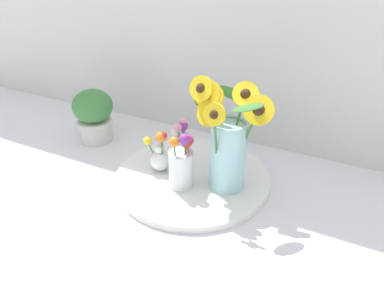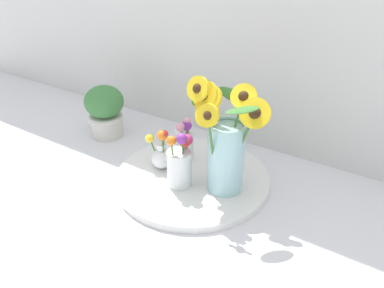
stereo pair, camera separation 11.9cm
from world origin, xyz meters
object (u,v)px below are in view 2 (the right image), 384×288
object	(u,v)px
serving_tray	(192,178)
potted_plant	(105,110)
vase_small_center	(180,164)
vase_bulb_right	(161,154)
vase_small_back	(184,140)
mason_jar_sunflowers	(225,145)

from	to	relation	value
serving_tray	potted_plant	bearing A→B (deg)	169.09
vase_small_center	vase_bulb_right	xyz separation A→B (m)	(-0.11, 0.05, -0.02)
serving_tray	potted_plant	world-z (taller)	potted_plant
vase_small_center	vase_small_back	xyz separation A→B (m)	(-0.08, 0.14, -0.00)
mason_jar_sunflowers	vase_small_center	size ratio (longest dim) A/B	1.98
vase_small_center	vase_small_back	distance (m)	0.16
vase_small_back	potted_plant	bearing A→B (deg)	178.21
mason_jar_sunflowers	vase_small_back	xyz separation A→B (m)	(-0.20, 0.09, -0.08)
serving_tray	mason_jar_sunflowers	size ratio (longest dim) A/B	1.35
serving_tray	vase_small_center	size ratio (longest dim) A/B	2.69
serving_tray	vase_bulb_right	xyz separation A→B (m)	(-0.11, -0.02, 0.07)
vase_bulb_right	vase_small_back	world-z (taller)	vase_small_back
vase_small_center	potted_plant	world-z (taller)	vase_small_center
vase_bulb_right	vase_small_back	distance (m)	0.10
vase_bulb_right	potted_plant	world-z (taller)	potted_plant
vase_bulb_right	potted_plant	bearing A→B (deg)	163.23
vase_small_center	vase_small_back	world-z (taller)	vase_small_center
serving_tray	vase_small_back	size ratio (longest dim) A/B	3.26
potted_plant	vase_bulb_right	bearing A→B (deg)	-16.77
serving_tray	vase_bulb_right	bearing A→B (deg)	-171.06
mason_jar_sunflowers	potted_plant	world-z (taller)	mason_jar_sunflowers
vase_bulb_right	vase_small_center	bearing A→B (deg)	-23.66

